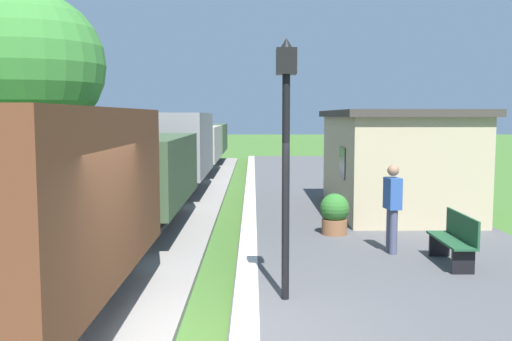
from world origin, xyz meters
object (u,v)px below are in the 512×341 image
at_px(potted_planter, 334,213).
at_px(lamp_post_near, 286,121).
at_px(freight_train, 170,155).
at_px(bench_down_platform, 349,174).
at_px(person_waiting, 392,205).
at_px(bench_near_hut, 455,239).
at_px(tree_trackside_far, 32,65).
at_px(station_hut, 394,160).

height_order(potted_planter, lamp_post_near, lamp_post_near).
height_order(freight_train, bench_down_platform, freight_train).
height_order(person_waiting, lamp_post_near, lamp_post_near).
relative_size(bench_near_hut, lamp_post_near, 0.41).
bearing_deg(tree_trackside_far, lamp_post_near, -53.34).
bearing_deg(person_waiting, freight_train, -67.11).
bearing_deg(station_hut, bench_down_platform, 93.59).
distance_m(bench_down_platform, lamp_post_near, 13.35).
bearing_deg(lamp_post_near, bench_down_platform, 76.38).
bearing_deg(bench_down_platform, freight_train, -170.29).
bearing_deg(potted_planter, bench_near_hut, -55.73).
bearing_deg(station_hut, freight_train, 148.57).
bearing_deg(tree_trackside_far, person_waiting, -36.84).
distance_m(freight_train, potted_planter, 8.70).
relative_size(station_hut, potted_planter, 6.33).
relative_size(freight_train, lamp_post_near, 8.81).
distance_m(bench_down_platform, person_waiting, 10.17).
height_order(station_hut, bench_near_hut, station_hut).
height_order(bench_near_hut, person_waiting, person_waiting).
bearing_deg(freight_train, station_hut, -31.43).
height_order(person_waiting, potted_planter, person_waiting).
bearing_deg(lamp_post_near, potted_planter, 73.11).
distance_m(potted_planter, lamp_post_near, 5.08).
bearing_deg(potted_planter, tree_trackside_far, 148.10).
height_order(potted_planter, tree_trackside_far, tree_trackside_far).
relative_size(station_hut, person_waiting, 3.39).
bearing_deg(freight_train, bench_near_hut, -56.72).
distance_m(lamp_post_near, tree_trackside_far, 12.36).
bearing_deg(station_hut, person_waiting, -104.34).
distance_m(potted_planter, tree_trackside_far, 10.86).
xyz_separation_m(freight_train, station_hut, (6.80, -4.16, 0.13)).
xyz_separation_m(station_hut, lamp_post_near, (-3.44, -7.56, 1.15)).
distance_m(bench_near_hut, tree_trackside_far, 13.64).
xyz_separation_m(freight_train, bench_down_platform, (6.47, 1.11, -0.80)).
xyz_separation_m(station_hut, person_waiting, (-1.24, -4.85, -0.47)).
bearing_deg(bench_near_hut, person_waiting, 137.06).
xyz_separation_m(station_hut, bench_near_hut, (-0.33, -5.70, -0.93)).
relative_size(freight_train, bench_down_platform, 21.73).
relative_size(station_hut, bench_near_hut, 3.87).
bearing_deg(freight_train, bench_down_platform, 9.71).
height_order(bench_down_platform, person_waiting, person_waiting).
relative_size(freight_train, potted_planter, 35.59).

